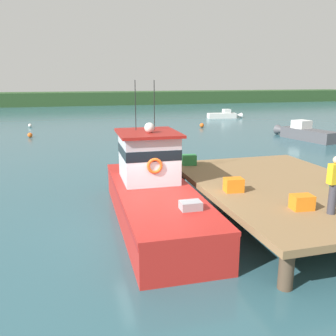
# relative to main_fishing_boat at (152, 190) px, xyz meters

# --- Properties ---
(ground_plane) EXTENTS (200.00, 200.00, 0.00)m
(ground_plane) POSITION_rel_main_fishing_boat_xyz_m (-0.21, -1.23, -1.01)
(ground_plane) COLOR #2D5660
(dock) EXTENTS (6.00, 9.00, 1.20)m
(dock) POSITION_rel_main_fishing_boat_xyz_m (4.59, -1.23, 0.07)
(dock) COLOR #4C3D2D
(dock) RESTS_ON ground
(main_fishing_boat) EXTENTS (2.73, 9.84, 4.80)m
(main_fishing_boat) POSITION_rel_main_fishing_boat_xyz_m (0.00, 0.00, 0.00)
(main_fishing_boat) COLOR red
(main_fishing_boat) RESTS_ON ground
(crate_single_far) EXTENTS (0.68, 0.55, 0.43)m
(crate_single_far) POSITION_rel_main_fishing_boat_xyz_m (2.26, 2.55, 0.41)
(crate_single_far) COLOR #2D8442
(crate_single_far) RESTS_ON dock
(crate_single_by_cleat) EXTENTS (0.64, 0.50, 0.42)m
(crate_single_by_cleat) POSITION_rel_main_fishing_boat_xyz_m (3.58, -3.55, 0.40)
(crate_single_by_cleat) COLOR orange
(crate_single_by_cleat) RESTS_ON dock
(crate_stack_near_edge) EXTENTS (0.64, 0.49, 0.45)m
(crate_stack_near_edge) POSITION_rel_main_fishing_boat_xyz_m (2.43, -1.49, 0.42)
(crate_stack_near_edge) COLOR orange
(crate_stack_near_edge) RESTS_ON dock
(deckhand_by_the_boat) EXTENTS (0.36, 0.22, 1.63)m
(deckhand_by_the_boat) POSITION_rel_main_fishing_boat_xyz_m (4.14, -4.08, 1.05)
(deckhand_by_the_boat) COLOR #383842
(deckhand_by_the_boat) RESTS_ON dock
(moored_boat_off_the_point) EXTENTS (2.45, 6.11, 1.52)m
(moored_boat_off_the_point) POSITION_rel_main_fishing_boat_xyz_m (16.00, 13.43, -0.48)
(moored_boat_off_the_point) COLOR #4C4C51
(moored_boat_off_the_point) RESTS_ON ground
(moored_boat_far_right) EXTENTS (4.52, 1.44, 1.14)m
(moored_boat_far_right) POSITION_rel_main_fishing_boat_xyz_m (16.44, 30.43, -0.62)
(moored_boat_far_right) COLOR silver
(moored_boat_far_right) RESTS_ON ground
(mooring_buoy_spare_mooring) EXTENTS (0.44, 0.44, 0.44)m
(mooring_buoy_spare_mooring) POSITION_rel_main_fishing_boat_xyz_m (10.52, 22.74, -0.79)
(mooring_buoy_spare_mooring) COLOR #EA5B19
(mooring_buoy_spare_mooring) RESTS_ON ground
(mooring_buoy_inshore) EXTENTS (0.41, 0.41, 0.41)m
(mooring_buoy_inshore) POSITION_rel_main_fishing_boat_xyz_m (-5.91, 20.49, -0.80)
(mooring_buoy_inshore) COLOR #EA5B19
(mooring_buoy_inshore) RESTS_ON ground
(mooring_buoy_outer) EXTENTS (0.37, 0.37, 0.37)m
(mooring_buoy_outer) POSITION_rel_main_fishing_boat_xyz_m (-6.52, 27.59, -0.82)
(mooring_buoy_outer) COLOR silver
(mooring_buoy_outer) RESTS_ON ground
(far_shoreline) EXTENTS (120.00, 8.00, 2.40)m
(far_shoreline) POSITION_rel_main_fishing_boat_xyz_m (-0.21, 60.77, 0.19)
(far_shoreline) COLOR #284723
(far_shoreline) RESTS_ON ground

